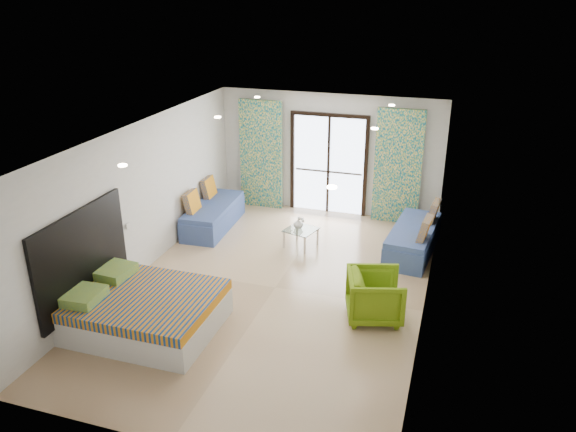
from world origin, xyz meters
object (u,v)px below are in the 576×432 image
(daybed_left, at_px, (213,214))
(coffee_table, at_px, (301,231))
(daybed_right, at_px, (414,239))
(bed, at_px, (145,311))
(armchair, at_px, (375,294))

(daybed_left, bearing_deg, coffee_table, -12.36)
(coffee_table, bearing_deg, daybed_left, 170.72)
(daybed_left, height_order, daybed_right, daybed_right)
(daybed_left, bearing_deg, bed, -83.57)
(daybed_right, height_order, armchair, daybed_right)
(coffee_table, distance_m, armchair, 2.82)
(daybed_right, relative_size, coffee_table, 2.92)
(armchair, bearing_deg, bed, 96.29)
(daybed_right, bearing_deg, daybed_left, -173.71)
(daybed_left, height_order, coffee_table, daybed_left)
(daybed_left, distance_m, armchair, 4.62)
(bed, relative_size, daybed_right, 1.04)
(daybed_left, relative_size, daybed_right, 0.98)
(daybed_left, bearing_deg, armchair, -35.53)
(coffee_table, bearing_deg, bed, -112.34)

